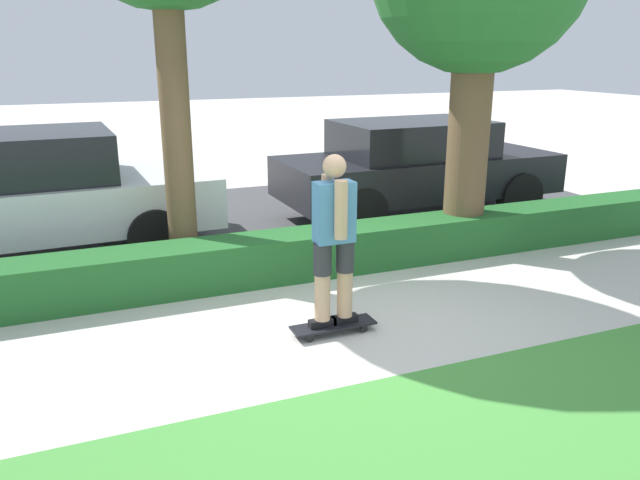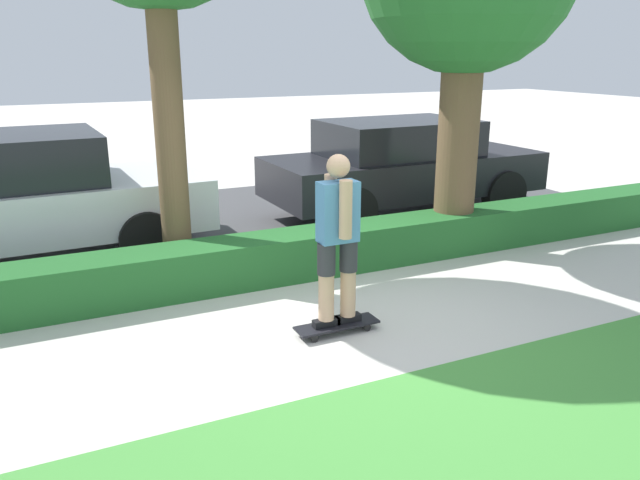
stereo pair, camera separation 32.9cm
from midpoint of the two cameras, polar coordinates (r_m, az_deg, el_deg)
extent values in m
plane|color=beige|center=(6.14, 1.55, -8.00)|extent=(60.00, 60.00, 0.00)
cube|color=#474749|center=(9.85, -9.51, 1.48)|extent=(12.87, 5.00, 0.01)
cube|color=#236028|center=(7.40, -4.01, -1.40)|extent=(12.87, 0.60, 0.53)
cube|color=black|center=(5.99, -0.03, -7.77)|extent=(0.82, 0.24, 0.02)
cylinder|color=black|center=(6.05, 2.75, -8.00)|extent=(0.07, 0.04, 0.07)
cylinder|color=black|center=(6.20, 1.97, -7.37)|extent=(0.07, 0.04, 0.07)
cylinder|color=black|center=(5.84, -2.15, -8.99)|extent=(0.07, 0.04, 0.07)
cylinder|color=black|center=(5.99, -2.84, -8.31)|extent=(0.07, 0.04, 0.07)
cube|color=black|center=(5.93, -1.04, -7.57)|extent=(0.26, 0.09, 0.07)
cylinder|color=tan|center=(5.77, -1.06, -3.85)|extent=(0.15, 0.15, 0.75)
cylinder|color=#2D2D33|center=(5.70, -1.07, -1.73)|extent=(0.17, 0.17, 0.30)
cube|color=black|center=(6.02, 0.97, -7.18)|extent=(0.26, 0.09, 0.07)
cylinder|color=tan|center=(5.86, 0.99, -3.51)|extent=(0.15, 0.15, 0.75)
cylinder|color=#2D2D33|center=(5.79, 1.00, -1.42)|extent=(0.17, 0.17, 0.30)
cube|color=#4C84B7|center=(5.62, -0.03, 2.58)|extent=(0.36, 0.20, 0.56)
cylinder|color=tan|center=(5.48, 0.64, 2.79)|extent=(0.12, 0.12, 0.52)
cylinder|color=tan|center=(5.74, -0.66, 3.45)|extent=(0.12, 0.12, 0.52)
sphere|color=tan|center=(5.53, -0.03, 6.77)|extent=(0.21, 0.21, 0.21)
cylinder|color=brown|center=(7.31, -14.90, 10.13)|extent=(0.34, 0.34, 3.58)
cylinder|color=brown|center=(8.37, 11.39, 8.77)|extent=(0.53, 0.53, 2.89)
cube|color=silver|center=(8.82, -27.30, 2.50)|extent=(4.84, 2.18, 0.65)
cylinder|color=black|center=(8.08, -16.67, 0.11)|extent=(0.70, 0.24, 0.70)
cylinder|color=black|center=(9.83, -18.38, 2.90)|extent=(0.70, 0.24, 0.70)
cube|color=black|center=(10.22, 6.78, 6.07)|extent=(4.52, 1.89, 0.61)
cube|color=black|center=(10.06, 6.23, 9.27)|extent=(2.37, 1.63, 0.55)
cylinder|color=black|center=(10.45, 15.62, 4.09)|extent=(0.75, 0.21, 0.75)
cylinder|color=black|center=(11.71, 10.41, 5.77)|extent=(0.75, 0.21, 0.75)
cylinder|color=black|center=(8.92, 1.89, 2.57)|extent=(0.75, 0.21, 0.75)
cylinder|color=black|center=(10.37, -2.26, 4.61)|extent=(0.75, 0.21, 0.75)
camera|label=1|loc=(0.16, 88.52, 0.45)|focal=35.00mm
camera|label=2|loc=(0.16, -91.48, -0.45)|focal=35.00mm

